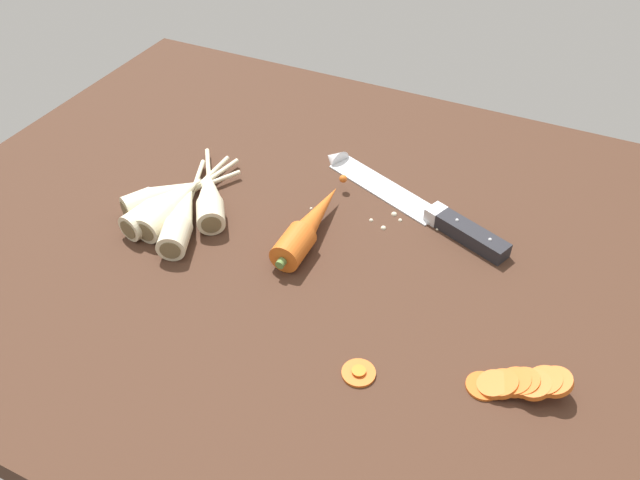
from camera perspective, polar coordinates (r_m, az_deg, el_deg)
The scene contains 11 objects.
ground_plane at distance 91.28cm, azimuth 0.54°, elevation -0.90°, with size 120.00×90.00×4.00cm, color #42281C.
chefs_knife at distance 96.98cm, azimuth 7.55°, elevation 3.67°, with size 33.46×16.08×4.18cm.
whole_carrot at distance 89.10cm, azimuth -0.97°, elevation 1.34°, with size 4.31×21.58×4.20cm.
parsnip_front at distance 95.62cm, azimuth -13.43°, elevation 3.16°, with size 6.50×22.54×4.00cm.
parsnip_mid_left at distance 95.73cm, azimuth -9.76°, elevation 3.83°, with size 13.50×17.94×4.00cm.
parsnip_mid_right at distance 95.27cm, azimuth -12.78°, elevation 3.13°, with size 4.02×21.65×4.00cm.
parsnip_back at distance 97.19cm, azimuth -13.64°, elevation 3.82°, with size 11.19×17.40×4.00cm.
parsnip_outer at distance 92.80cm, azimuth -12.13°, elevation 2.06°, with size 10.53×21.34×4.00cm.
carrot_slice_stack at distance 75.17cm, azimuth 17.23°, elevation -12.03°, with size 10.86×6.29×3.63cm.
carrot_slice_stray_near at distance 74.06cm, azimuth 3.45°, elevation -11.59°, with size 3.90×3.90×0.70cm.
mince_crumbs at distance 94.08cm, azimuth 4.92°, elevation 2.34°, with size 18.74×6.24×0.89cm.
Camera 1 is at (28.29, -61.36, 59.38)cm, focal length 36.12 mm.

